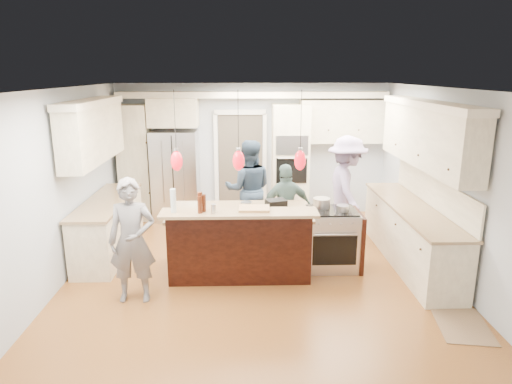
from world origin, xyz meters
TOP-DOWN VIEW (x-y plane):
  - ground_plane at (0.00, 0.00)m, footprint 6.00×6.00m
  - room_shell at (0.00, 0.00)m, footprint 5.54×6.04m
  - refrigerator at (-1.55, 2.64)m, footprint 0.90×0.70m
  - oven_column at (0.75, 2.67)m, footprint 0.72×0.69m
  - back_upper_cabinets at (-0.75, 2.76)m, footprint 5.30×0.61m
  - right_counter_run at (2.44, 0.30)m, footprint 0.64×3.10m
  - left_cabinets at (-2.44, 0.80)m, footprint 0.64×2.30m
  - kitchen_island at (-0.25, 0.07)m, footprint 2.10×1.46m
  - island_range at (1.16, 0.15)m, footprint 0.82×0.71m
  - pendant_lights at (-0.25, -0.51)m, footprint 1.75×0.15m
  - person_bar_end at (-1.62, -0.81)m, footprint 0.61×0.42m
  - person_far_left at (-0.10, 1.54)m, footprint 0.87×0.68m
  - person_far_right at (0.51, 0.85)m, footprint 0.92×0.52m
  - person_range_side at (1.60, 1.30)m, footprint 0.76×1.24m
  - floor_rug at (2.40, -1.58)m, footprint 0.70×0.92m
  - water_bottle at (-1.11, -0.56)m, footprint 0.08×0.08m
  - beer_bottle_a at (-0.76, -0.56)m, footprint 0.07×0.07m
  - beer_bottle_b at (-0.76, -0.60)m, footprint 0.07×0.07m
  - beer_bottle_c at (-0.72, -0.53)m, footprint 0.07×0.07m
  - drink_can at (-0.58, -0.62)m, footprint 0.09×0.09m
  - cutting_board at (-0.05, -0.47)m, footprint 0.42×0.31m
  - pot_large at (0.99, 0.25)m, footprint 0.26×0.26m
  - pot_small at (1.28, 0.07)m, footprint 0.19×0.19m

SIDE VIEW (x-z plane):
  - ground_plane at x=0.00m, z-range 0.00..0.00m
  - floor_rug at x=2.40m, z-range 0.00..0.01m
  - island_range at x=1.16m, z-range 0.00..0.92m
  - kitchen_island at x=-0.25m, z-range -0.07..1.05m
  - person_far_right at x=0.51m, z-range 0.00..1.48m
  - person_bar_end at x=-1.62m, z-range 0.00..1.64m
  - person_far_left at x=-0.10m, z-range 0.00..1.77m
  - refrigerator at x=-1.55m, z-range 0.00..1.80m
  - person_range_side at x=1.60m, z-range 0.00..1.87m
  - pot_small at x=1.28m, z-range 0.92..1.01m
  - pot_large at x=0.99m, z-range 0.92..1.07m
  - right_counter_run at x=2.44m, z-range -0.20..2.31m
  - left_cabinets at x=-2.44m, z-range -0.20..2.31m
  - cutting_board at x=-0.05m, z-range 1.12..1.15m
  - oven_column at x=0.75m, z-range 0.00..2.30m
  - drink_can at x=-0.58m, z-range 1.12..1.25m
  - beer_bottle_b at x=-0.76m, z-range 1.12..1.35m
  - beer_bottle_c at x=-0.72m, z-range 1.12..1.35m
  - beer_bottle_a at x=-0.76m, z-range 1.12..1.39m
  - water_bottle at x=-1.11m, z-range 1.12..1.44m
  - back_upper_cabinets at x=-0.75m, z-range 0.40..2.94m
  - pendant_lights at x=-0.25m, z-range 1.29..2.32m
  - room_shell at x=0.00m, z-range 0.46..3.18m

